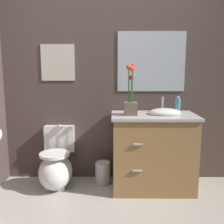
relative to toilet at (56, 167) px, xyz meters
The scene contains 8 objects.
wall_back 1.33m from the toilet, 20.03° to the left, with size 4.00×0.05×2.50m, color #4C3D38.
toilet is the anchor object (origin of this frame).
vanity_cabinet 1.13m from the toilet, ahead, with size 0.94×0.56×1.05m.
flower_vase 1.17m from the toilet, ahead, with size 0.14×0.14×0.55m.
soap_bottle 1.57m from the toilet, ahead, with size 0.06×0.06×0.19m.
trash_bin 0.55m from the toilet, ahead, with size 0.18×0.18×0.27m.
wall_poster 1.23m from the toilet, 90.00° to the left, with size 0.40×0.01×0.43m, color beige.
wall_mirror 1.66m from the toilet, 13.51° to the left, with size 0.80×0.01×0.70m, color #B2BCC6.
Camera 1 is at (0.05, -1.71, 1.36)m, focal length 41.19 mm.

